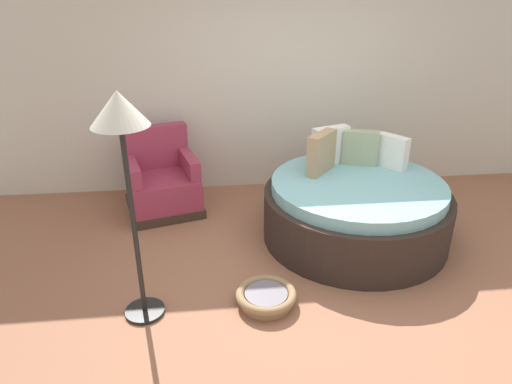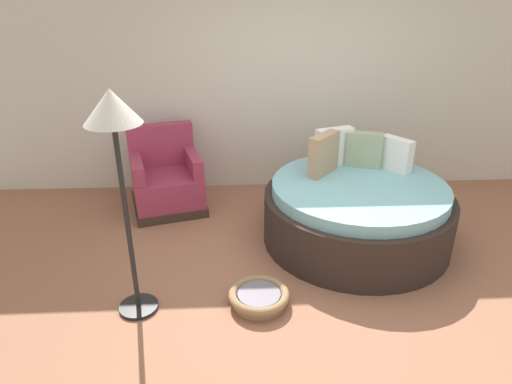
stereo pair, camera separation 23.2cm
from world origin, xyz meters
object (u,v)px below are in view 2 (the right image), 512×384
object	(u,v)px
floor_lamp	(115,130)
pet_basket	(259,297)
round_daybed	(356,211)
red_armchair	(166,180)

from	to	relation	value
floor_lamp	pet_basket	bearing A→B (deg)	0.28
pet_basket	floor_lamp	xyz separation A→B (m)	(-1.00, -0.00, 1.46)
round_daybed	floor_lamp	bearing A→B (deg)	-153.74
pet_basket	floor_lamp	bearing A→B (deg)	-179.72
round_daybed	floor_lamp	distance (m)	2.59
pet_basket	floor_lamp	world-z (taller)	floor_lamp
red_armchair	floor_lamp	bearing A→B (deg)	-90.32
round_daybed	pet_basket	distance (m)	1.48
round_daybed	red_armchair	bearing A→B (deg)	156.80
red_armchair	pet_basket	distance (m)	2.14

